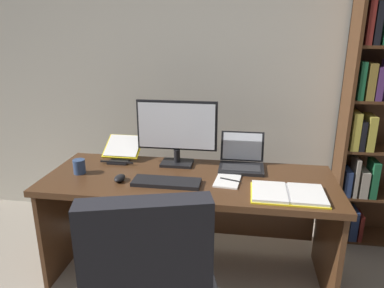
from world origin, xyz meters
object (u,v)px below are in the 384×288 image
Objects in this scene: laptop at (242,161)px; pen at (231,180)px; desk at (191,199)px; reading_stand_with_book at (122,149)px; keyboard at (166,182)px; notepad at (227,181)px; monitor at (177,132)px; open_binder at (288,193)px; coffee_mug at (79,167)px; computer_mouse at (120,178)px.

pen is at bearing -103.35° from laptop.
reading_stand_with_book is (-0.54, 0.21, 0.26)m from desk.
keyboard is (-0.12, -0.20, 0.20)m from desk.
monitor is at bearing 145.28° from notepad.
pen is (-0.34, 0.14, 0.00)m from open_binder.
keyboard is at bearing -7.84° from coffee_mug.
desk is 6.19× the size of laptop.
keyboard is 0.99× the size of open_binder.
open_binder is (0.73, -0.40, -0.23)m from monitor.
notepad is at bearing 7.77° from computer_mouse.
notepad is (0.79, -0.32, -0.07)m from reading_stand_with_book.
open_binder is 0.38m from notepad.
open_binder reaches higher than desk.
notepad is at bearing 13.88° from keyboard.
notepad is at bearing -34.72° from monitor.
computer_mouse is 0.38× the size of reading_stand_with_book.
open_binder is at bearing -55.70° from laptop.
computer_mouse is 0.24× the size of open_binder.
desk is 4.44× the size of keyboard.
coffee_mug is at bearing 174.75° from open_binder.
keyboard is 0.38m from notepad.
keyboard is at bearing -90.00° from monitor.
laptop is 2.90× the size of computer_mouse.
laptop reaches higher than reading_stand_with_book.
computer_mouse is (-0.30, 0.00, 0.01)m from keyboard.
open_binder is 1.34m from coffee_mug.
keyboard is 0.61m from coffee_mug.
reading_stand_with_book is 2.84× the size of coffee_mug.
monitor is 0.49m from laptop.
notepad is 2.20× the size of coffee_mug.
desk is 13.33× the size of pen.
notepad reaches higher than desk.
keyboard is at bearing -43.95° from reading_stand_with_book.
keyboard is 1.55× the size of reading_stand_with_book.
laptop is 1.09m from coffee_mug.
keyboard is 4.04× the size of computer_mouse.
monitor is 5.38× the size of computer_mouse.
laptop reaches higher than desk.
open_binder is (1.15, -0.46, -0.06)m from reading_stand_with_book.
keyboard is at bearing -166.12° from notepad.
computer_mouse is 1.09× the size of coffee_mug.
desk is at bearing 9.09° from coffee_mug.
reading_stand_with_book reaches higher than notepad.
desk is 0.31m from keyboard.
pen reaches higher than notepad.
coffee_mug is (-1.00, -0.01, 0.03)m from pen.
monitor reaches higher than coffee_mug.
computer_mouse is at bearing -154.58° from desk.
keyboard is 0.73m from open_binder.
reading_stand_with_book is 1.29× the size of notepad.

